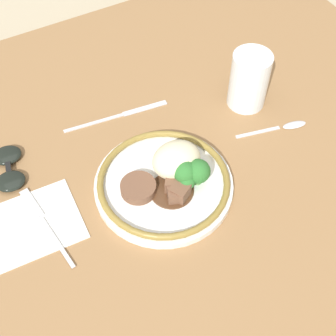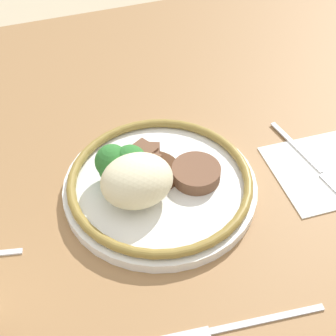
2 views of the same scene
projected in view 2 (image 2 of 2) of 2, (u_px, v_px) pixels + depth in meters
The scene contains 6 objects.
ground_plane at pixel (171, 226), 0.63m from camera, with size 8.00×8.00×0.00m, color tan.
dining_table at pixel (171, 215), 0.61m from camera, with size 1.31×1.06×0.05m.
napkin at pixel (330, 169), 0.63m from camera, with size 0.16×0.14×0.00m.
plate at pixel (152, 180), 0.59m from camera, with size 0.25×0.25×0.08m.
fork at pixel (321, 171), 0.63m from camera, with size 0.03×0.18×0.00m.
knife at pixel (216, 330), 0.47m from camera, with size 0.22×0.04×0.00m.
Camera 2 is at (0.13, 0.36, 0.50)m, focal length 50.00 mm.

